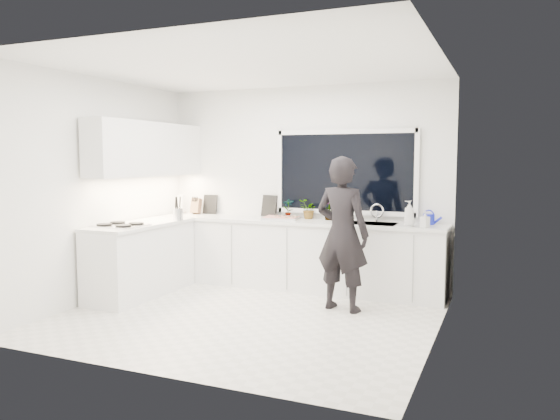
% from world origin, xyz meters
% --- Properties ---
extents(floor, '(4.00, 3.50, 0.02)m').
position_xyz_m(floor, '(0.00, 0.00, -0.01)').
color(floor, beige).
rests_on(floor, ground).
extents(wall_back, '(4.00, 0.02, 2.70)m').
position_xyz_m(wall_back, '(0.00, 1.76, 1.35)').
color(wall_back, white).
rests_on(wall_back, ground).
extents(wall_left, '(0.02, 3.50, 2.70)m').
position_xyz_m(wall_left, '(-2.01, 0.00, 1.35)').
color(wall_left, white).
rests_on(wall_left, ground).
extents(wall_right, '(0.02, 3.50, 2.70)m').
position_xyz_m(wall_right, '(2.01, 0.00, 1.35)').
color(wall_right, white).
rests_on(wall_right, ground).
extents(ceiling, '(4.00, 3.50, 0.02)m').
position_xyz_m(ceiling, '(0.00, 0.00, 2.71)').
color(ceiling, white).
rests_on(ceiling, wall_back).
extents(window, '(1.80, 0.02, 1.00)m').
position_xyz_m(window, '(0.60, 1.73, 1.55)').
color(window, black).
rests_on(window, wall_back).
extents(base_cabinets_back, '(3.92, 0.58, 0.88)m').
position_xyz_m(base_cabinets_back, '(0.00, 1.45, 0.44)').
color(base_cabinets_back, white).
rests_on(base_cabinets_back, floor).
extents(base_cabinets_left, '(0.58, 1.60, 0.88)m').
position_xyz_m(base_cabinets_left, '(-1.67, 0.35, 0.44)').
color(base_cabinets_left, white).
rests_on(base_cabinets_left, floor).
extents(countertop_back, '(3.94, 0.62, 0.04)m').
position_xyz_m(countertop_back, '(0.00, 1.44, 0.90)').
color(countertop_back, silver).
rests_on(countertop_back, base_cabinets_back).
extents(countertop_left, '(0.62, 1.60, 0.04)m').
position_xyz_m(countertop_left, '(-1.67, 0.35, 0.90)').
color(countertop_left, silver).
rests_on(countertop_left, base_cabinets_left).
extents(upper_cabinets, '(0.34, 2.10, 0.70)m').
position_xyz_m(upper_cabinets, '(-1.79, 0.70, 1.85)').
color(upper_cabinets, white).
rests_on(upper_cabinets, wall_left).
extents(sink, '(0.58, 0.42, 0.14)m').
position_xyz_m(sink, '(1.05, 1.45, 0.87)').
color(sink, silver).
rests_on(sink, countertop_back).
extents(faucet, '(0.03, 0.03, 0.22)m').
position_xyz_m(faucet, '(1.05, 1.65, 1.03)').
color(faucet, silver).
rests_on(faucet, countertop_back).
extents(stovetop, '(0.56, 0.48, 0.03)m').
position_xyz_m(stovetop, '(-1.69, -0.00, 0.94)').
color(stovetop, black).
rests_on(stovetop, countertop_left).
extents(person, '(0.71, 0.54, 1.76)m').
position_xyz_m(person, '(0.88, 0.66, 0.88)').
color(person, black).
rests_on(person, floor).
extents(pizza_tray, '(0.52, 0.41, 0.03)m').
position_xyz_m(pizza_tray, '(-0.19, 1.42, 0.94)').
color(pizza_tray, '#BBBBBF').
rests_on(pizza_tray, countertop_back).
extents(pizza, '(0.47, 0.36, 0.01)m').
position_xyz_m(pizza, '(-0.19, 1.42, 0.95)').
color(pizza, '#B52518').
rests_on(pizza, pizza_tray).
extents(watering_can, '(0.15, 0.15, 0.13)m').
position_xyz_m(watering_can, '(1.70, 1.61, 0.98)').
color(watering_can, '#131DB4').
rests_on(watering_can, countertop_back).
extents(paper_towel_roll, '(0.13, 0.13, 0.26)m').
position_xyz_m(paper_towel_roll, '(-1.85, 1.55, 1.05)').
color(paper_towel_roll, silver).
rests_on(paper_towel_roll, countertop_back).
extents(knife_block, '(0.13, 0.11, 0.22)m').
position_xyz_m(knife_block, '(-1.61, 1.59, 1.03)').
color(knife_block, '#A47A4C').
rests_on(knife_block, countertop_back).
extents(utensil_crock, '(0.17, 0.17, 0.16)m').
position_xyz_m(utensil_crock, '(-1.40, 0.80, 1.00)').
color(utensil_crock, '#ACADB1').
rests_on(utensil_crock, countertop_left).
extents(picture_frame_large, '(0.22, 0.02, 0.28)m').
position_xyz_m(picture_frame_large, '(-1.43, 1.69, 1.06)').
color(picture_frame_large, black).
rests_on(picture_frame_large, countertop_back).
extents(picture_frame_small, '(0.25, 0.08, 0.30)m').
position_xyz_m(picture_frame_small, '(-0.48, 1.69, 1.07)').
color(picture_frame_small, black).
rests_on(picture_frame_small, countertop_back).
extents(herb_plants, '(0.75, 0.31, 0.27)m').
position_xyz_m(herb_plants, '(0.16, 1.61, 1.05)').
color(herb_plants, '#26662D').
rests_on(herb_plants, countertop_back).
extents(soap_bottles, '(0.33, 0.17, 0.31)m').
position_xyz_m(soap_bottles, '(1.56, 1.30, 1.06)').
color(soap_bottles, '#D8BF66').
rests_on(soap_bottles, countertop_back).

